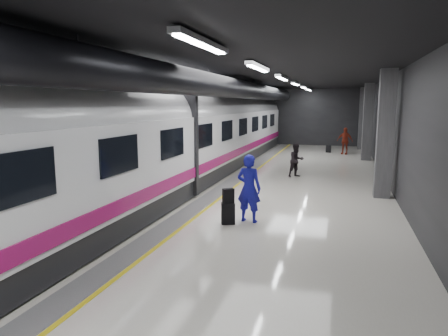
% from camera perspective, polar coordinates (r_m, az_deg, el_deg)
% --- Properties ---
extents(ground, '(40.00, 40.00, 0.00)m').
position_cam_1_polar(ground, '(13.78, 3.04, -4.75)').
color(ground, silver).
rests_on(ground, ground).
extents(platform_hall, '(10.02, 40.02, 4.51)m').
position_cam_1_polar(platform_hall, '(14.38, 2.92, 10.05)').
color(platform_hall, black).
rests_on(platform_hall, ground).
extents(train, '(3.05, 38.00, 4.05)m').
position_cam_1_polar(train, '(14.52, -9.49, 4.13)').
color(train, black).
rests_on(train, ground).
extents(traveler_main, '(0.76, 0.56, 1.92)m').
position_cam_1_polar(traveler_main, '(11.23, 3.58, -2.92)').
color(traveler_main, '#171BB1').
rests_on(traveler_main, ground).
extents(suitcase_main, '(0.43, 0.35, 0.60)m').
position_cam_1_polar(suitcase_main, '(11.14, 0.58, -6.51)').
color(suitcase_main, black).
rests_on(suitcase_main, ground).
extents(shoulder_bag, '(0.34, 0.31, 0.41)m').
position_cam_1_polar(shoulder_bag, '(11.00, 0.63, -4.00)').
color(shoulder_bag, black).
rests_on(shoulder_bag, suitcase_main).
extents(traveler_far_a, '(0.94, 0.92, 1.53)m').
position_cam_1_polar(traveler_far_a, '(18.48, 10.30, 1.09)').
color(traveler_far_a, black).
rests_on(traveler_far_a, ground).
extents(traveler_far_b, '(1.11, 0.68, 1.77)m').
position_cam_1_polar(traveler_far_b, '(27.71, 16.87, 3.73)').
color(traveler_far_b, maroon).
rests_on(traveler_far_b, ground).
extents(suitcase_far, '(0.36, 0.25, 0.49)m').
position_cam_1_polar(suitcase_far, '(28.42, 14.69, 2.66)').
color(suitcase_far, black).
rests_on(suitcase_far, ground).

